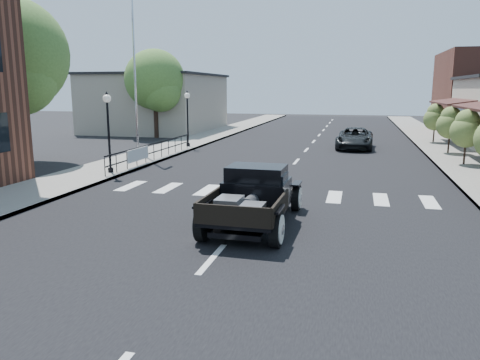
# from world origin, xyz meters

# --- Properties ---
(ground) EXTENTS (120.00, 120.00, 0.00)m
(ground) POSITION_xyz_m (0.00, 0.00, 0.00)
(ground) COLOR black
(ground) RESTS_ON ground
(road) EXTENTS (14.00, 80.00, 0.02)m
(road) POSITION_xyz_m (0.00, 15.00, 0.01)
(road) COLOR black
(road) RESTS_ON ground
(road_markings) EXTENTS (12.00, 60.00, 0.06)m
(road_markings) POSITION_xyz_m (0.00, 10.00, 0.00)
(road_markings) COLOR silver
(road_markings) RESTS_ON ground
(sidewalk_left) EXTENTS (3.00, 80.00, 0.15)m
(sidewalk_left) POSITION_xyz_m (-8.50, 15.00, 0.07)
(sidewalk_left) COLOR gray
(sidewalk_left) RESTS_ON ground
(sidewalk_right) EXTENTS (3.00, 80.00, 0.15)m
(sidewalk_right) POSITION_xyz_m (8.50, 15.00, 0.07)
(sidewalk_right) COLOR gray
(sidewalk_right) RESTS_ON ground
(low_building_left) EXTENTS (10.00, 12.00, 5.00)m
(low_building_left) POSITION_xyz_m (-15.00, 28.00, 2.50)
(low_building_left) COLOR #A79B8C
(low_building_left) RESTS_ON ground
(railing) EXTENTS (0.08, 10.00, 1.00)m
(railing) POSITION_xyz_m (-7.30, 10.00, 0.65)
(railing) COLOR black
(railing) RESTS_ON sidewalk_left
(banner) EXTENTS (0.04, 2.20, 0.60)m
(banner) POSITION_xyz_m (-7.22, 8.00, 0.45)
(banner) COLOR silver
(banner) RESTS_ON sidewalk_left
(lamp_post_b) EXTENTS (0.36, 0.36, 3.57)m
(lamp_post_b) POSITION_xyz_m (-7.60, 6.00, 1.94)
(lamp_post_b) COLOR black
(lamp_post_b) RESTS_ON sidewalk_left
(lamp_post_c) EXTENTS (0.36, 0.36, 3.57)m
(lamp_post_c) POSITION_xyz_m (-7.60, 16.00, 1.94)
(lamp_post_c) COLOR black
(lamp_post_c) RESTS_ON sidewalk_left
(flagpole) EXTENTS (0.12, 0.12, 10.99)m
(flagpole) POSITION_xyz_m (-9.20, 12.00, 5.65)
(flagpole) COLOR silver
(flagpole) RESTS_ON sidewalk_left
(big_tree_near) EXTENTS (5.73, 5.73, 8.41)m
(big_tree_near) POSITION_xyz_m (-14.00, 8.00, 4.20)
(big_tree_near) COLOR #487130
(big_tree_near) RESTS_ON ground
(big_tree_far) EXTENTS (4.71, 4.71, 6.91)m
(big_tree_far) POSITION_xyz_m (-12.50, 22.00, 3.46)
(big_tree_far) COLOR #487130
(big_tree_far) RESTS_ON ground
(small_tree_c) EXTENTS (1.57, 1.57, 2.61)m
(small_tree_c) POSITION_xyz_m (8.30, 12.32, 1.46)
(small_tree_c) COLOR #5C7134
(small_tree_c) RESTS_ON sidewalk_right
(small_tree_d) EXTENTS (1.55, 1.55, 2.59)m
(small_tree_d) POSITION_xyz_m (8.30, 16.66, 1.44)
(small_tree_d) COLOR #5C7134
(small_tree_d) RESTS_ON sidewalk_right
(small_tree_e) EXTENTS (1.55, 1.55, 2.59)m
(small_tree_e) POSITION_xyz_m (8.30, 22.37, 1.44)
(small_tree_e) COLOR #5C7134
(small_tree_e) RESTS_ON sidewalk_right
(hotrod_pickup) EXTENTS (2.41, 5.02, 1.73)m
(hotrod_pickup) POSITION_xyz_m (0.36, -0.08, 0.86)
(hotrod_pickup) COLOR black
(hotrod_pickup) RESTS_ON ground
(second_car) EXTENTS (2.39, 4.91, 1.35)m
(second_car) POSITION_xyz_m (2.96, 18.49, 0.67)
(second_car) COLOR black
(second_car) RESTS_ON ground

